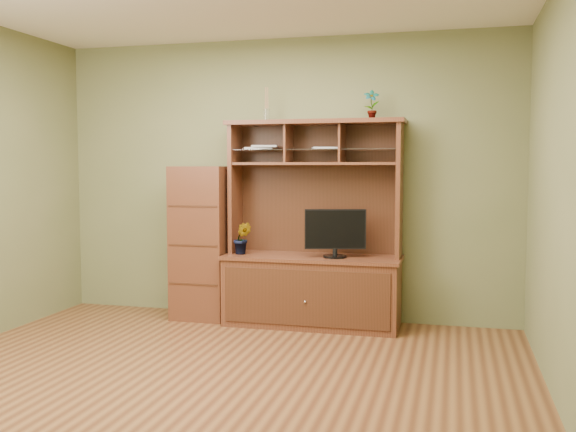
% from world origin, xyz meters
% --- Properties ---
extents(room, '(4.54, 4.04, 2.74)m').
position_xyz_m(room, '(0.00, 0.00, 1.35)').
color(room, '#512C17').
rests_on(room, ground).
extents(media_hutch, '(1.66, 0.61, 1.90)m').
position_xyz_m(media_hutch, '(0.36, 1.73, 0.52)').
color(media_hutch, '#432013').
rests_on(media_hutch, room).
extents(monitor, '(0.55, 0.21, 0.44)m').
position_xyz_m(monitor, '(0.58, 1.65, 0.88)').
color(monitor, black).
rests_on(monitor, media_hutch).
extents(orchid_plant, '(0.19, 0.16, 0.30)m').
position_xyz_m(orchid_plant, '(-0.30, 1.65, 0.80)').
color(orchid_plant, '#23571E').
rests_on(orchid_plant, media_hutch).
extents(top_plant, '(0.15, 0.11, 0.27)m').
position_xyz_m(top_plant, '(0.88, 1.80, 2.03)').
color(top_plant, '#336322').
rests_on(top_plant, media_hutch).
extents(reed_diffuser, '(0.06, 0.06, 0.32)m').
position_xyz_m(reed_diffuser, '(-0.11, 1.80, 2.02)').
color(reed_diffuser, silver).
rests_on(reed_diffuser, media_hutch).
extents(magazines, '(0.97, 0.27, 0.04)m').
position_xyz_m(magazines, '(0.04, 1.80, 1.65)').
color(magazines, '#BABABF').
rests_on(magazines, media_hutch).
extents(side_cabinet, '(0.53, 0.48, 1.47)m').
position_xyz_m(side_cabinet, '(-0.74, 1.74, 0.74)').
color(side_cabinet, '#432013').
rests_on(side_cabinet, room).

